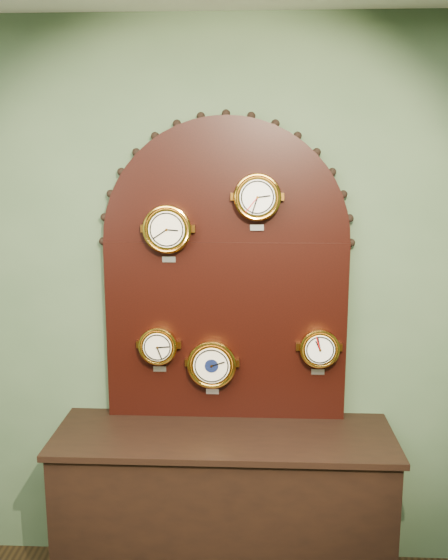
{
  "coord_description": "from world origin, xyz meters",
  "views": [
    {
      "loc": [
        0.13,
        -0.49,
        2.13
      ],
      "look_at": [
        0.0,
        2.25,
        1.58
      ],
      "focal_mm": 39.04,
      "sensor_mm": 36.0,
      "label": 1
    }
  ],
  "objects_px": {
    "roman_clock": "(167,229)",
    "tide_clock": "(319,348)",
    "display_board": "(226,263)",
    "arabic_clock": "(257,197)",
    "barometer": "(212,364)",
    "hygrometer": "(158,345)",
    "shop_counter": "(224,514)"
  },
  "relations": [
    {
      "from": "roman_clock",
      "to": "tide_clock",
      "type": "height_order",
      "value": "roman_clock"
    },
    {
      "from": "display_board",
      "to": "roman_clock",
      "type": "height_order",
      "value": "display_board"
    },
    {
      "from": "arabic_clock",
      "to": "barometer",
      "type": "xyz_separation_m",
      "value": [
        -0.22,
        -0.0,
        -0.82
      ]
    },
    {
      "from": "hygrometer",
      "to": "display_board",
      "type": "bearing_deg",
      "value": 11.15
    },
    {
      "from": "display_board",
      "to": "roman_clock",
      "type": "xyz_separation_m",
      "value": [
        -0.28,
        -0.07,
        0.17
      ]
    },
    {
      "from": "shop_counter",
      "to": "tide_clock",
      "type": "bearing_deg",
      "value": 18.45
    },
    {
      "from": "display_board",
      "to": "hygrometer",
      "type": "bearing_deg",
      "value": -168.85
    },
    {
      "from": "roman_clock",
      "to": "tide_clock",
      "type": "bearing_deg",
      "value": 0.08
    },
    {
      "from": "barometer",
      "to": "arabic_clock",
      "type": "bearing_deg",
      "value": 0.17
    },
    {
      "from": "arabic_clock",
      "to": "tide_clock",
      "type": "height_order",
      "value": "arabic_clock"
    },
    {
      "from": "roman_clock",
      "to": "barometer",
      "type": "xyz_separation_m",
      "value": [
        0.21,
        -0.0,
        -0.67
      ]
    },
    {
      "from": "arabic_clock",
      "to": "hygrometer",
      "type": "xyz_separation_m",
      "value": [
        -0.48,
        0.0,
        -0.73
      ]
    },
    {
      "from": "arabic_clock",
      "to": "hygrometer",
      "type": "relative_size",
      "value": 1.12
    },
    {
      "from": "shop_counter",
      "to": "display_board",
      "type": "height_order",
      "value": "display_board"
    },
    {
      "from": "roman_clock",
      "to": "barometer",
      "type": "distance_m",
      "value": 0.7
    },
    {
      "from": "display_board",
      "to": "arabic_clock",
      "type": "height_order",
      "value": "display_board"
    },
    {
      "from": "roman_clock",
      "to": "hygrometer",
      "type": "xyz_separation_m",
      "value": [
        -0.06,
        0.0,
        -0.58
      ]
    },
    {
      "from": "roman_clock",
      "to": "shop_counter",
      "type": "bearing_deg",
      "value": -29.0
    },
    {
      "from": "barometer",
      "to": "tide_clock",
      "type": "height_order",
      "value": "tide_clock"
    },
    {
      "from": "roman_clock",
      "to": "barometer",
      "type": "relative_size",
      "value": 0.96
    },
    {
      "from": "shop_counter",
      "to": "arabic_clock",
      "type": "xyz_separation_m",
      "value": [
        0.15,
        0.15,
        1.55
      ]
    },
    {
      "from": "tide_clock",
      "to": "arabic_clock",
      "type": "bearing_deg",
      "value": -179.87
    },
    {
      "from": "display_board",
      "to": "hygrometer",
      "type": "relative_size",
      "value": 6.29
    },
    {
      "from": "barometer",
      "to": "tide_clock",
      "type": "bearing_deg",
      "value": 0.15
    },
    {
      "from": "display_board",
      "to": "arabic_clock",
      "type": "bearing_deg",
      "value": -23.84
    },
    {
      "from": "tide_clock",
      "to": "shop_counter",
      "type": "bearing_deg",
      "value": -161.55
    },
    {
      "from": "shop_counter",
      "to": "display_board",
      "type": "distance_m",
      "value": 1.25
    },
    {
      "from": "shop_counter",
      "to": "display_board",
      "type": "bearing_deg",
      "value": 90.0
    },
    {
      "from": "shop_counter",
      "to": "hygrometer",
      "type": "height_order",
      "value": "hygrometer"
    },
    {
      "from": "display_board",
      "to": "hygrometer",
      "type": "xyz_separation_m",
      "value": [
        -0.33,
        -0.07,
        -0.41
      ]
    },
    {
      "from": "hygrometer",
      "to": "barometer",
      "type": "xyz_separation_m",
      "value": [
        0.27,
        -0.0,
        -0.09
      ]
    },
    {
      "from": "hygrometer",
      "to": "shop_counter",
      "type": "bearing_deg",
      "value": -24.86
    }
  ]
}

